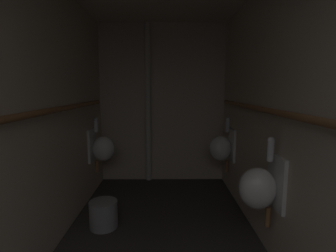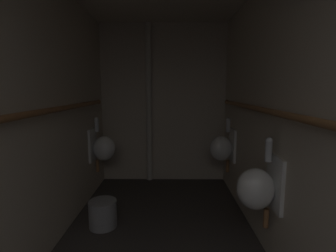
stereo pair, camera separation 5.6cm
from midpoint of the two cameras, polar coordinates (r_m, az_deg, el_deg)
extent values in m
cube|color=beige|center=(2.30, -28.36, 1.48)|extent=(0.06, 4.09, 2.44)
cube|color=beige|center=(2.23, 23.79, 1.59)|extent=(0.06, 4.09, 2.44)
cube|color=beige|center=(4.04, -1.63, 4.93)|extent=(2.05, 0.06, 2.44)
ellipsoid|color=white|center=(3.62, -14.54, -4.87)|extent=(0.30, 0.26, 0.34)
cube|color=white|center=(3.65, -16.94, -4.05)|extent=(0.03, 0.30, 0.44)
cylinder|color=silver|center=(3.58, -16.12, -0.01)|extent=(0.06, 0.06, 0.16)
sphere|color=silver|center=(3.57, -16.17, 1.34)|extent=(0.06, 0.06, 0.06)
cylinder|color=#936038|center=(3.71, -15.92, -8.61)|extent=(0.04, 0.04, 0.16)
ellipsoid|color=white|center=(2.26, 18.52, -12.98)|extent=(0.30, 0.26, 0.34)
cube|color=white|center=(2.30, 22.31, -11.50)|extent=(0.03, 0.30, 0.44)
cylinder|color=silver|center=(2.20, 21.11, -5.24)|extent=(0.06, 0.06, 0.16)
sphere|color=silver|center=(2.19, 21.22, -3.07)|extent=(0.06, 0.06, 0.06)
cylinder|color=#936038|center=(2.39, 20.62, -18.39)|extent=(0.04, 0.04, 0.16)
ellipsoid|color=white|center=(3.59, 11.08, -4.87)|extent=(0.30, 0.26, 0.34)
cube|color=white|center=(3.61, 13.52, -4.05)|extent=(0.03, 0.30, 0.44)
cylinder|color=silver|center=(3.55, 12.64, 0.04)|extent=(0.06, 0.06, 0.16)
sphere|color=silver|center=(3.54, 12.69, 1.40)|extent=(0.06, 0.06, 0.06)
cylinder|color=#936038|center=(3.67, 12.52, -8.64)|extent=(0.04, 0.04, 0.16)
cylinder|color=#936038|center=(2.22, -26.87, 2.69)|extent=(0.05, 3.27, 0.05)
sphere|color=#936038|center=(3.75, -15.78, 5.15)|extent=(0.06, 0.06, 0.06)
cylinder|color=#936038|center=(2.19, 21.70, 2.93)|extent=(0.05, 3.20, 0.05)
sphere|color=#936038|center=(3.72, 12.40, 5.24)|extent=(0.06, 0.06, 0.06)
cylinder|color=beige|center=(3.94, -4.87, 4.82)|extent=(0.09, 0.09, 2.39)
cylinder|color=gray|center=(2.95, -14.67, -18.41)|extent=(0.29, 0.29, 0.28)
camera|label=1|loc=(0.03, -90.51, -0.07)|focal=27.46mm
camera|label=2|loc=(0.03, 89.49, 0.07)|focal=27.46mm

